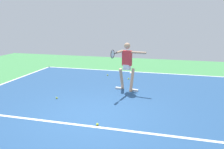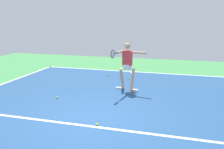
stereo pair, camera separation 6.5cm
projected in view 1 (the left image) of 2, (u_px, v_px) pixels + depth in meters
name	position (u px, v px, depth m)	size (l,w,h in m)	color
ground_plane	(92.00, 116.00, 6.72)	(20.59, 20.59, 0.00)	#428E4C
court_surface	(92.00, 116.00, 6.72)	(9.61, 12.02, 0.00)	navy
court_line_baseline_near	(132.00, 72.00, 12.32)	(9.61, 0.10, 0.01)	white
court_line_service	(83.00, 125.00, 6.10)	(7.21, 0.10, 0.01)	white
court_line_centre_mark	(131.00, 72.00, 12.13)	(0.10, 0.30, 0.01)	white
tennis_player	(127.00, 63.00, 8.87)	(1.18, 1.24, 1.82)	tan
tennis_ball_centre_court	(57.00, 98.00, 8.13)	(0.07, 0.07, 0.07)	#CCE033
tennis_ball_by_baseline	(129.00, 79.00, 10.74)	(0.07, 0.07, 0.07)	#CCE033
tennis_ball_by_sideline	(108.00, 75.00, 11.45)	(0.07, 0.07, 0.07)	#C6E53D
tennis_ball_near_service_line	(97.00, 124.00, 6.09)	(0.07, 0.07, 0.07)	#CCE033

